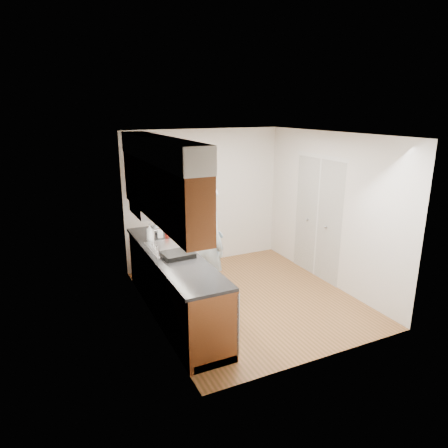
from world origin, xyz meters
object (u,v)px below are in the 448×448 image
soap_bottle_c (156,228)px  soap_bottle_b (160,232)px  soda_can (167,234)px  dish_rack (178,255)px  soap_bottle_a (150,232)px  person (209,236)px

soap_bottle_c → soap_bottle_b: bearing=-90.0°
soda_can → dish_rack: (-0.11, -0.83, -0.03)m
soap_bottle_c → soda_can: bearing=-75.3°
soap_bottle_a → dish_rack: bearing=-78.9°
soap_bottle_b → soap_bottle_a: bearing=-151.0°
soda_can → dish_rack: bearing=-97.6°
soap_bottle_a → soda_can: (0.27, 0.03, -0.08)m
person → soda_can: 0.68m
soap_bottle_b → soda_can: (0.08, -0.07, -0.03)m
soap_bottle_a → soap_bottle_c: bearing=61.5°
soap_bottle_b → soap_bottle_c: (0.00, 0.24, -0.00)m
soap_bottle_a → person: bearing=-27.2°
soap_bottle_c → dish_rack: (-0.03, -1.14, -0.06)m
soap_bottle_a → soap_bottle_b: size_ratio=1.46×
dish_rack → soap_bottle_a: bearing=97.8°
soap_bottle_a → soap_bottle_b: (0.19, 0.10, -0.04)m
soap_bottle_b → dish_rack: bearing=-91.8°
person → soap_bottle_c: (-0.60, 0.75, -0.00)m
dish_rack → soda_can: bearing=79.1°
soda_can → soap_bottle_c: bearing=104.7°
person → soap_bottle_a: bearing=60.9°
soda_can → dish_rack: 0.84m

